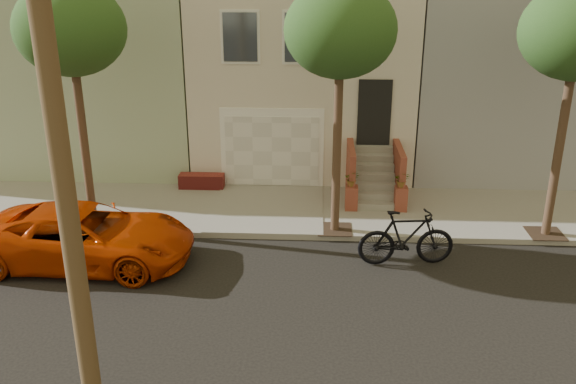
{
  "coord_description": "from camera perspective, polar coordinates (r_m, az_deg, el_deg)",
  "views": [
    {
      "loc": [
        0.5,
        -11.01,
        6.83
      ],
      "look_at": [
        -0.2,
        3.0,
        1.53
      ],
      "focal_mm": 38.23,
      "sensor_mm": 36.0,
      "label": 1
    }
  ],
  "objects": [
    {
      "name": "ground",
      "position": [
        12.97,
        0.21,
        -11.09
      ],
      "size": [
        90.0,
        90.0,
        0.0
      ],
      "primitive_type": "plane",
      "color": "black",
      "rests_on": "ground"
    },
    {
      "name": "sidewalk",
      "position": [
        17.71,
        1.01,
        -1.73
      ],
      "size": [
        40.0,
        3.7,
        0.15
      ],
      "primitive_type": "cube",
      "color": "gray",
      "rests_on": "ground"
    },
    {
      "name": "house_row",
      "position": [
        22.43,
        1.58,
        12.53
      ],
      "size": [
        33.1,
        11.7,
        7.0
      ],
      "color": "beige",
      "rests_on": "sidewalk"
    },
    {
      "name": "tree_left",
      "position": [
        16.15,
        -19.58,
        13.96
      ],
      "size": [
        2.7,
        2.57,
        6.3
      ],
      "color": "#2D2116",
      "rests_on": "sidewalk"
    },
    {
      "name": "tree_mid",
      "position": [
        15.0,
        4.9,
        14.6
      ],
      "size": [
        2.7,
        2.57,
        6.3
      ],
      "color": "#2D2116",
      "rests_on": "sidewalk"
    },
    {
      "name": "pickup_truck",
      "position": [
        15.36,
        -18.32,
        -3.9
      ],
      "size": [
        5.2,
        2.55,
        1.42
      ],
      "primitive_type": "imported",
      "rotation": [
        0.0,
        0.0,
        1.53
      ],
      "color": "#B83103",
      "rests_on": "ground"
    },
    {
      "name": "motorcycle",
      "position": [
        14.82,
        10.94,
        -4.19
      ],
      "size": [
        2.36,
        0.89,
        1.38
      ],
      "primitive_type": "imported",
      "rotation": [
        0.0,
        0.0,
        1.68
      ],
      "color": "black",
      "rests_on": "ground"
    }
  ]
}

